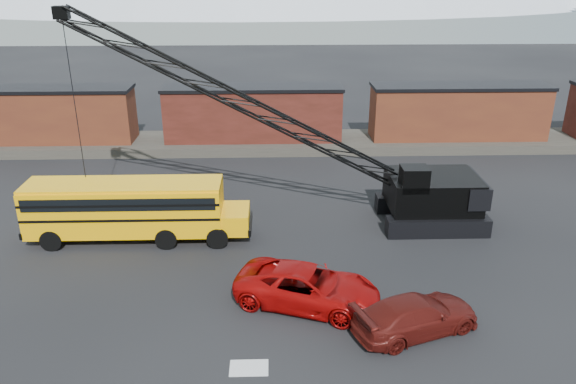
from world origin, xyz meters
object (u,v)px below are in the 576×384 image
object	(u,v)px
school_bus	(132,208)
red_pickup	(308,287)
maroon_suv	(416,315)
crawler_crane	(267,115)

from	to	relation	value
school_bus	red_pickup	xyz separation A→B (m)	(8.75, -6.39, -0.94)
school_bus	maroon_suv	xyz separation A→B (m)	(12.90, -8.42, -1.04)
school_bus	red_pickup	distance (m)	10.87
school_bus	crawler_crane	bearing A→B (deg)	11.08
crawler_crane	school_bus	bearing A→B (deg)	-168.92
school_bus	maroon_suv	size ratio (longest dim) A/B	2.23
school_bus	red_pickup	bearing A→B (deg)	-36.14
red_pickup	crawler_crane	size ratio (longest dim) A/B	0.28
red_pickup	maroon_suv	size ratio (longest dim) A/B	1.18
red_pickup	maroon_suv	distance (m)	4.63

